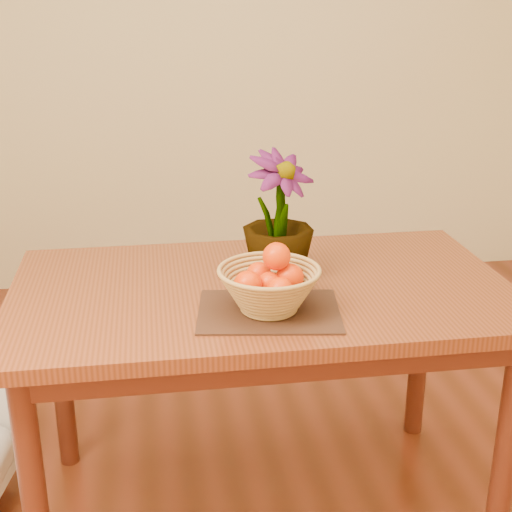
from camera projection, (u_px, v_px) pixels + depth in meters
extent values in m
cube|color=beige|center=(201.00, 30.00, 3.60)|extent=(4.00, 0.02, 2.70)
cube|color=brown|center=(262.00, 292.00, 2.01)|extent=(1.40, 0.80, 0.04)
cube|color=#491D11|center=(262.00, 311.00, 2.03)|extent=(1.28, 0.68, 0.08)
cylinder|color=#491D11|center=(34.00, 497.00, 1.75)|extent=(0.06, 0.06, 0.71)
cylinder|color=#491D11|center=(506.00, 451.00, 1.93)|extent=(0.06, 0.06, 0.71)
cylinder|color=#491D11|center=(61.00, 370.00, 2.35)|extent=(0.06, 0.06, 0.71)
cylinder|color=#491D11|center=(420.00, 344.00, 2.52)|extent=(0.06, 0.06, 0.71)
cube|color=#381D14|center=(269.00, 311.00, 1.83)|extent=(0.40, 0.32, 0.01)
cylinder|color=#A68245|center=(269.00, 309.00, 1.83)|extent=(0.13, 0.13, 0.01)
sphere|color=red|center=(269.00, 283.00, 1.80)|extent=(0.06, 0.06, 0.06)
sphere|color=red|center=(290.00, 277.00, 1.83)|extent=(0.07, 0.07, 0.07)
sphere|color=red|center=(259.00, 274.00, 1.85)|extent=(0.07, 0.07, 0.07)
sphere|color=red|center=(248.00, 285.00, 1.78)|extent=(0.07, 0.07, 0.07)
sphere|color=red|center=(280.00, 290.00, 1.75)|extent=(0.07, 0.07, 0.07)
sphere|color=red|center=(277.00, 256.00, 1.80)|extent=(0.07, 0.07, 0.07)
imported|color=#144413|center=(278.00, 216.00, 2.00)|extent=(0.28, 0.28, 0.36)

